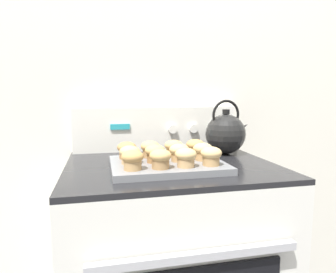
{
  "coord_description": "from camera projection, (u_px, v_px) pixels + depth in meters",
  "views": [
    {
      "loc": [
        -0.25,
        -0.73,
        1.13
      ],
      "look_at": [
        -0.02,
        0.28,
        0.99
      ],
      "focal_mm": 32.0,
      "sensor_mm": 36.0,
      "label": 1
    }
  ],
  "objects": [
    {
      "name": "wall_back",
      "position": [
        154.0,
        80.0,
        1.39
      ],
      "size": [
        8.0,
        0.05,
        2.4
      ],
      "color": "silver",
      "rests_on": "ground_plane"
    },
    {
      "name": "stove_range",
      "position": [
        170.0,
        273.0,
        1.17
      ],
      "size": [
        0.75,
        0.65,
        0.88
      ],
      "color": "white",
      "rests_on": "ground_plane"
    },
    {
      "name": "control_panel",
      "position": [
        157.0,
        129.0,
        1.37
      ],
      "size": [
        0.74,
        0.07,
        0.2
      ],
      "color": "white",
      "rests_on": "stove_range"
    },
    {
      "name": "muffin_pan",
      "position": [
        167.0,
        165.0,
        1.04
      ],
      "size": [
        0.38,
        0.3,
        0.02
      ],
      "color": "slate",
      "rests_on": "stove_range"
    },
    {
      "name": "muffin_r0_c0",
      "position": [
        133.0,
        159.0,
        0.92
      ],
      "size": [
        0.07,
        0.07,
        0.06
      ],
      "color": "tan",
      "rests_on": "muffin_pan"
    },
    {
      "name": "muffin_r0_c1",
      "position": [
        160.0,
        158.0,
        0.94
      ],
      "size": [
        0.07,
        0.07,
        0.06
      ],
      "color": "#A37A4C",
      "rests_on": "muffin_pan"
    },
    {
      "name": "muffin_r0_c2",
      "position": [
        186.0,
        157.0,
        0.96
      ],
      "size": [
        0.07,
        0.07,
        0.06
      ],
      "color": "tan",
      "rests_on": "muffin_pan"
    },
    {
      "name": "muffin_r0_c3",
      "position": [
        211.0,
        155.0,
        0.98
      ],
      "size": [
        0.07,
        0.07,
        0.06
      ],
      "color": "tan",
      "rests_on": "muffin_pan"
    },
    {
      "name": "muffin_r1_c0",
      "position": [
        130.0,
        154.0,
        1.0
      ],
      "size": [
        0.07,
        0.07,
        0.06
      ],
      "color": "tan",
      "rests_on": "muffin_pan"
    },
    {
      "name": "muffin_r1_c1",
      "position": [
        155.0,
        153.0,
        1.02
      ],
      "size": [
        0.07,
        0.07,
        0.06
      ],
      "color": "olive",
      "rests_on": "muffin_pan"
    },
    {
      "name": "muffin_r1_c2",
      "position": [
        179.0,
        152.0,
        1.04
      ],
      "size": [
        0.07,
        0.07,
        0.06
      ],
      "color": "tan",
      "rests_on": "muffin_pan"
    },
    {
      "name": "muffin_r1_c3",
      "position": [
        203.0,
        151.0,
        1.06
      ],
      "size": [
        0.07,
        0.07,
        0.06
      ],
      "color": "tan",
      "rests_on": "muffin_pan"
    },
    {
      "name": "muffin_r2_c0",
      "position": [
        127.0,
        150.0,
        1.08
      ],
      "size": [
        0.07,
        0.07,
        0.06
      ],
      "color": "olive",
      "rests_on": "muffin_pan"
    },
    {
      "name": "muffin_r2_c1",
      "position": [
        150.0,
        149.0,
        1.1
      ],
      "size": [
        0.07,
        0.07,
        0.06
      ],
      "color": "#A37A4C",
      "rests_on": "muffin_pan"
    },
    {
      "name": "muffin_r2_c2",
      "position": [
        174.0,
        148.0,
        1.13
      ],
      "size": [
        0.07,
        0.07,
        0.06
      ],
      "color": "tan",
      "rests_on": "muffin_pan"
    },
    {
      "name": "muffin_r2_c3",
      "position": [
        195.0,
        147.0,
        1.14
      ],
      "size": [
        0.07,
        0.07,
        0.06
      ],
      "color": "#A37A4C",
      "rests_on": "muffin_pan"
    },
    {
      "name": "tea_kettle",
      "position": [
        226.0,
        133.0,
        1.28
      ],
      "size": [
        0.21,
        0.17,
        0.23
      ],
      "color": "black",
      "rests_on": "stove_range"
    }
  ]
}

